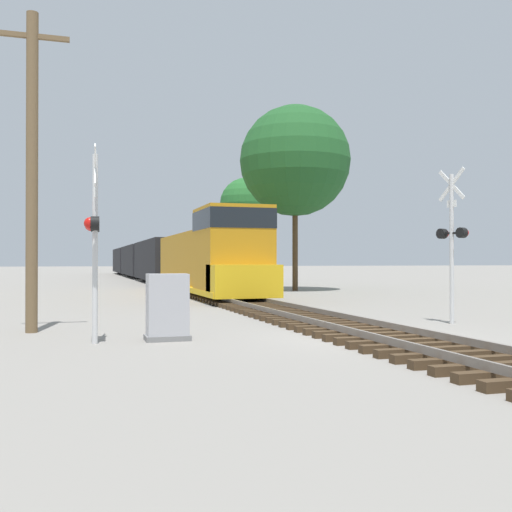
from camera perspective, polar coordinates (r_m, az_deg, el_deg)
ground_plane at (r=14.38m, az=10.80°, el=-7.67°), size 400.00×400.00×0.00m
rail_track_bed at (r=14.36m, az=10.80°, el=-7.14°), size 2.60×160.00×0.31m
freight_train at (r=56.09m, az=-10.06°, el=-0.46°), size 2.88×67.43×4.16m
crossing_signal_near at (r=13.49m, az=-15.20°, el=2.42°), size 0.35×1.01×4.30m
crossing_signal_far at (r=18.07m, az=18.19°, el=1.73°), size 0.54×1.01×4.46m
relay_cabinet at (r=13.79m, az=-8.44°, el=-4.87°), size 1.01×0.66×1.51m
utility_pole at (r=16.25m, az=-20.56°, el=7.92°), size 1.80×0.29×8.08m
tree_far_right at (r=36.87m, az=3.74°, el=9.01°), size 6.72×6.72×11.26m
tree_mid_background at (r=48.40m, az=-0.96°, el=4.95°), size 4.20×4.20×8.52m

